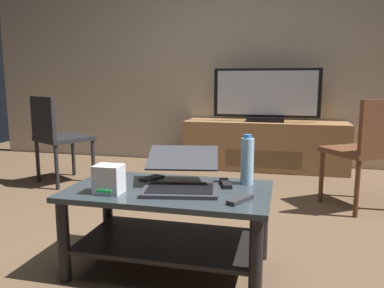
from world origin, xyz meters
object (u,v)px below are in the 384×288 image
(laptop, at_px, (181,176))
(tv_remote, at_px, (226,183))
(router_box, at_px, (109,179))
(water_bottle_near, at_px, (247,161))
(television, at_px, (266,96))
(media_cabinet, at_px, (265,145))
(coffee_table, at_px, (169,214))
(side_chair, at_px, (57,134))
(cell_phone, at_px, (152,178))
(dining_chair, at_px, (368,147))
(soundbar_remote, at_px, (240,200))

(laptop, height_order, tv_remote, laptop)
(router_box, xyz_separation_m, water_bottle_near, (0.64, 0.33, 0.06))
(television, bearing_deg, media_cabinet, 90.00)
(coffee_table, height_order, media_cabinet, media_cabinet)
(television, xyz_separation_m, laptop, (-0.29, -2.45, -0.31))
(television, xyz_separation_m, side_chair, (-1.89, -1.09, -0.33))
(television, distance_m, cell_phone, 2.39)
(coffee_table, bearing_deg, side_chair, 138.13)
(media_cabinet, xyz_separation_m, laptop, (-0.29, -2.47, 0.23))
(television, height_order, side_chair, television)
(side_chair, height_order, cell_phone, side_chair)
(television, bearing_deg, cell_phone, -102.24)
(dining_chair, distance_m, laptop, 1.67)
(side_chair, distance_m, laptop, 2.10)
(dining_chair, relative_size, side_chair, 1.01)
(dining_chair, height_order, water_bottle_near, dining_chair)
(laptop, distance_m, soundbar_remote, 0.36)
(cell_phone, bearing_deg, media_cabinet, 100.08)
(side_chair, bearing_deg, media_cabinet, 30.47)
(coffee_table, bearing_deg, router_box, -150.25)
(coffee_table, bearing_deg, television, 81.91)
(coffee_table, height_order, water_bottle_near, water_bottle_near)
(router_box, bearing_deg, water_bottle_near, 27.67)
(dining_chair, relative_size, tv_remote, 5.32)
(coffee_table, height_order, dining_chair, dining_chair)
(laptop, xyz_separation_m, router_box, (-0.32, -0.17, 0.01))
(laptop, height_order, router_box, laptop)
(coffee_table, xyz_separation_m, water_bottle_near, (0.38, 0.19, 0.26))
(television, relative_size, soundbar_remote, 7.18)
(media_cabinet, xyz_separation_m, dining_chair, (0.83, -1.22, 0.22))
(dining_chair, distance_m, tv_remote, 1.45)
(soundbar_remote, bearing_deg, cell_phone, 178.87)
(television, relative_size, side_chair, 1.37)
(media_cabinet, distance_m, television, 0.55)
(dining_chair, bearing_deg, tv_remote, -128.50)
(media_cabinet, height_order, laptop, laptop)
(television, relative_size, laptop, 2.40)
(side_chair, bearing_deg, tv_remote, -34.54)
(television, distance_m, tv_remote, 2.37)
(dining_chair, xyz_separation_m, cell_phone, (-1.33, -1.11, -0.05))
(coffee_table, distance_m, soundbar_remote, 0.43)
(television, xyz_separation_m, tv_remote, (-0.08, -2.34, -0.36))
(laptop, xyz_separation_m, cell_phone, (-0.21, 0.14, -0.06))
(media_cabinet, bearing_deg, router_box, -103.00)
(cell_phone, bearing_deg, water_bottle_near, 24.70)
(laptop, xyz_separation_m, tv_remote, (0.21, 0.11, -0.05))
(media_cabinet, distance_m, dining_chair, 1.49)
(media_cabinet, relative_size, television, 1.54)
(coffee_table, bearing_deg, dining_chair, 47.14)
(tv_remote, bearing_deg, dining_chair, 33.50)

